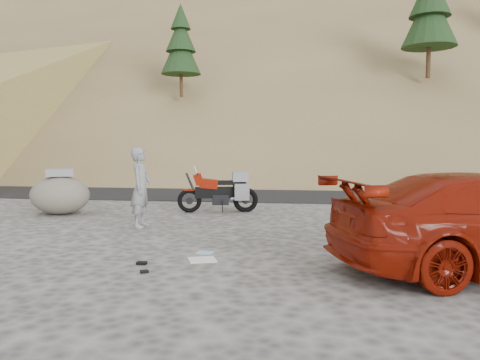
% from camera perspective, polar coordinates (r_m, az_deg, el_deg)
% --- Properties ---
extents(ground, '(140.00, 140.00, 0.00)m').
position_cam_1_polar(ground, '(9.40, -5.82, -6.91)').
color(ground, '#454340').
rests_on(ground, ground).
extents(road, '(120.00, 7.00, 0.05)m').
position_cam_1_polar(road, '(18.18, 1.02, -1.42)').
color(road, black).
rests_on(road, ground).
extents(hillside, '(120.00, 73.00, 46.72)m').
position_cam_1_polar(hillside, '(50.72, 5.59, 14.86)').
color(hillside, brown).
rests_on(hillside, ground).
extents(motorcycle, '(2.15, 0.94, 1.30)m').
position_cam_1_polar(motorcycle, '(12.64, -2.25, -1.45)').
color(motorcycle, black).
rests_on(motorcycle, ground).
extents(man, '(0.43, 0.65, 1.77)m').
position_cam_1_polar(man, '(10.68, -11.91, -5.62)').
color(man, gray).
rests_on(man, ground).
extents(boulder, '(1.87, 1.72, 1.19)m').
position_cam_1_polar(boulder, '(13.15, -21.09, -1.67)').
color(boulder, '#5A554D').
rests_on(boulder, ground).
extents(gear_white_cloth, '(0.53, 0.50, 0.01)m').
position_cam_1_polar(gear_white_cloth, '(7.55, -4.61, -9.66)').
color(gear_white_cloth, white).
rests_on(gear_white_cloth, ground).
extents(gear_blue_mat, '(0.51, 0.26, 0.20)m').
position_cam_1_polar(gear_blue_mat, '(8.27, 15.51, -7.93)').
color(gear_blue_mat, '#195197').
rests_on(gear_blue_mat, ground).
extents(gear_funnel, '(0.18, 0.18, 0.19)m').
position_cam_1_polar(gear_funnel, '(7.59, 21.73, -9.23)').
color(gear_funnel, red).
rests_on(gear_funnel, ground).
extents(gear_glove_a, '(0.15, 0.11, 0.04)m').
position_cam_1_polar(gear_glove_a, '(7.43, -11.89, -9.88)').
color(gear_glove_a, black).
rests_on(gear_glove_a, ground).
extents(gear_glove_b, '(0.14, 0.13, 0.04)m').
position_cam_1_polar(gear_glove_b, '(6.96, -11.58, -10.87)').
color(gear_glove_b, black).
rests_on(gear_glove_b, ground).
extents(gear_blue_cloth, '(0.30, 0.23, 0.01)m').
position_cam_1_polar(gear_blue_cloth, '(8.03, -4.30, -8.82)').
color(gear_blue_cloth, '#91B7E1').
rests_on(gear_blue_cloth, ground).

